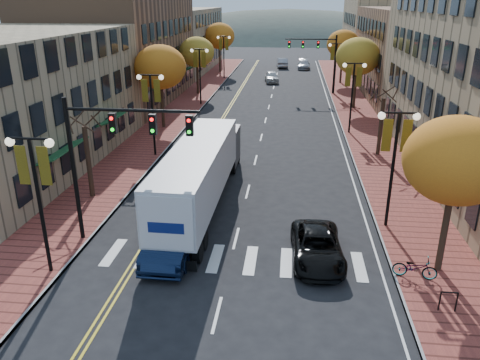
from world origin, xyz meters
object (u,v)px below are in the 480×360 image
(bicycle, at_px, (415,268))
(navy_sedan, at_px, (174,236))
(semi_truck, at_px, (202,168))
(black_suv, at_px, (317,247))

(bicycle, bearing_deg, navy_sedan, 93.52)
(navy_sedan, bearing_deg, bicycle, -5.34)
(semi_truck, relative_size, navy_sedan, 2.83)
(semi_truck, distance_m, navy_sedan, 5.72)
(semi_truck, bearing_deg, black_suv, -40.55)
(semi_truck, height_order, bicycle, semi_truck)
(semi_truck, distance_m, bicycle, 12.24)
(bicycle, bearing_deg, black_suv, 82.36)
(navy_sedan, xyz_separation_m, bicycle, (10.44, -1.09, -0.27))
(semi_truck, xyz_separation_m, bicycle, (10.15, -6.65, -1.60))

